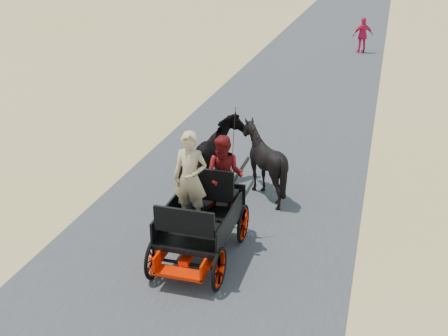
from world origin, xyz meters
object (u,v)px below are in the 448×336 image
(carriage, at_px, (201,240))
(pedestrian, at_px, (363,35))
(horse_left, at_px, (218,156))
(horse_right, at_px, (263,161))

(carriage, height_order, pedestrian, pedestrian)
(horse_left, relative_size, horse_right, 1.18)
(carriage, bearing_deg, pedestrian, 84.83)
(horse_right, xyz_separation_m, pedestrian, (1.26, 17.02, 0.01))
(horse_left, distance_m, pedestrian, 17.18)
(horse_right, bearing_deg, horse_left, 0.00)
(horse_right, relative_size, pedestrian, 0.98)
(horse_left, xyz_separation_m, pedestrian, (2.36, 17.02, 0.02))
(horse_right, height_order, pedestrian, pedestrian)
(carriage, height_order, horse_left, horse_left)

